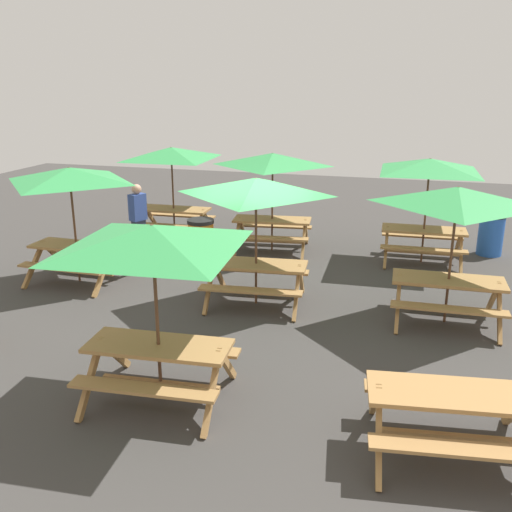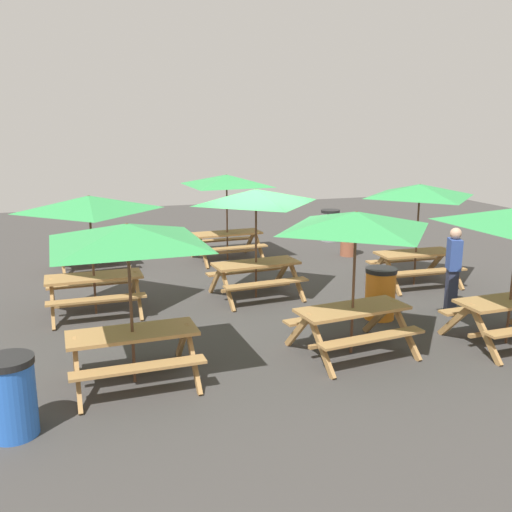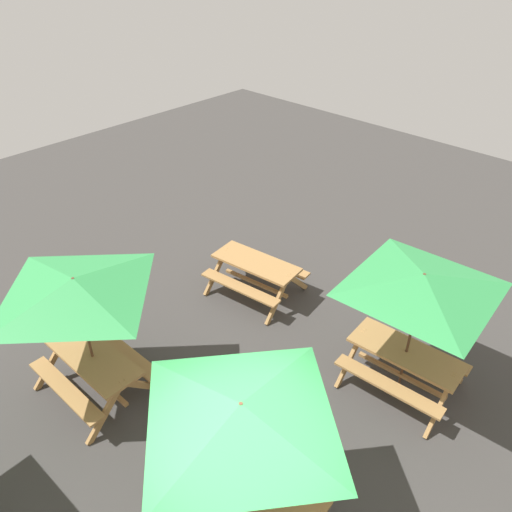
{
  "view_description": "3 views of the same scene",
  "coord_description": "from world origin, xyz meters",
  "px_view_note": "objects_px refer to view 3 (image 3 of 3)",
  "views": [
    {
      "loc": [
        -2.83,
        9.34,
        3.94
      ],
      "look_at": [
        -0.2,
        0.03,
        0.9
      ],
      "focal_mm": 40.0,
      "sensor_mm": 36.0,
      "label": 1
    },
    {
      "loc": [
        -3.73,
        -11.02,
        3.61
      ],
      "look_at": [
        -0.2,
        0.03,
        0.9
      ],
      "focal_mm": 40.0,
      "sensor_mm": 36.0,
      "label": 2
    },
    {
      "loc": [
        2.29,
        -2.38,
        6.5
      ],
      "look_at": [
        -3.41,
        3.66,
        0.9
      ],
      "focal_mm": 35.0,
      "sensor_mm": 36.0,
      "label": 3
    }
  ],
  "objects_px": {
    "picnic_table_0": "(241,422)",
    "picnic_table_2": "(256,270)",
    "picnic_table_1": "(77,295)",
    "picnic_table_4": "(421,291)"
  },
  "relations": [
    {
      "from": "picnic_table_0",
      "to": "picnic_table_2",
      "type": "distance_m",
      "value": 5.05
    },
    {
      "from": "picnic_table_2",
      "to": "picnic_table_4",
      "type": "xyz_separation_m",
      "value": [
        3.49,
        -0.19,
        1.43
      ]
    },
    {
      "from": "picnic_table_4",
      "to": "picnic_table_1",
      "type": "bearing_deg",
      "value": -139.58
    },
    {
      "from": "picnic_table_1",
      "to": "picnic_table_2",
      "type": "bearing_deg",
      "value": 87.43
    },
    {
      "from": "picnic_table_0",
      "to": "picnic_table_2",
      "type": "height_order",
      "value": "picnic_table_0"
    },
    {
      "from": "picnic_table_0",
      "to": "picnic_table_1",
      "type": "xyz_separation_m",
      "value": [
        -3.29,
        -0.07,
        0.0
      ]
    },
    {
      "from": "picnic_table_0",
      "to": "picnic_table_1",
      "type": "bearing_deg",
      "value": 175.82
    },
    {
      "from": "picnic_table_2",
      "to": "picnic_table_0",
      "type": "bearing_deg",
      "value": -56.0
    },
    {
      "from": "picnic_table_0",
      "to": "picnic_table_1",
      "type": "relative_size",
      "value": 1.0
    },
    {
      "from": "picnic_table_0",
      "to": "picnic_table_4",
      "type": "height_order",
      "value": "same"
    }
  ]
}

